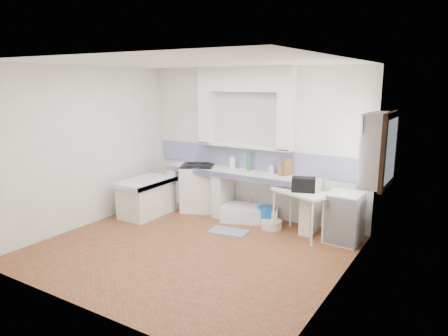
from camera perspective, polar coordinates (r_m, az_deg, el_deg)
The scene contains 36 objects.
floor at distance 6.51m, azimuth -4.71°, elevation -11.09°, with size 4.50×4.50×0.00m, color brown.
ceiling at distance 6.00m, azimuth -5.18°, elevation 14.35°, with size 4.50×4.50×0.00m, color white.
wall_back at distance 7.77m, azimuth 3.88°, elevation 3.47°, with size 4.50×4.50×0.00m, color white.
wall_front at distance 4.69m, azimuth -19.64°, elevation -2.89°, with size 4.50×4.50×0.00m, color white.
wall_left at distance 7.64m, azimuth -18.64°, elevation 2.71°, with size 4.50×4.50×0.00m, color white.
wall_right at distance 5.12m, azimuth 15.78°, elevation -1.44°, with size 4.50×4.50×0.00m, color white.
alcove_mass at distance 7.63m, azimuth 2.88°, elevation 12.17°, with size 1.90×0.25×0.45m, color white.
window_frame at distance 6.19m, azimuth 20.54°, elevation 2.41°, with size 0.35×0.86×1.06m, color #3D2213.
lace_valance at distance 6.17m, azimuth 19.47°, elevation 6.03°, with size 0.01×0.84×0.24m, color white.
counter_slab at distance 7.66m, azimuth 2.11°, elevation -0.75°, with size 3.00×0.60×0.08m, color white.
counter_lip at distance 7.43m, azimuth 1.04°, elevation -1.16°, with size 3.00×0.04×0.10m, color navy.
counter_pier_left at distance 8.53m, azimuth -6.13°, elevation -2.61°, with size 0.20×0.55×0.82m, color white.
counter_pier_mid at distance 7.94m, azimuth -0.11°, elevation -3.62°, with size 0.20×0.55×0.82m, color white.
counter_pier_right at distance 7.22m, azimuth 11.84°, elevation -5.51°, with size 0.20×0.55×0.82m, color white.
peninsula_top at distance 8.00m, azimuth -10.81°, elevation -1.88°, with size 0.70×1.10×0.08m, color white.
peninsula_base at distance 8.09m, azimuth -10.71°, elevation -4.29°, with size 0.60×1.00×0.62m, color white.
peninsula_lip at distance 7.78m, azimuth -9.01°, elevation -2.20°, with size 0.04×1.10×0.10m, color navy.
backsplash at distance 7.81m, azimuth 3.80°, elevation 1.28°, with size 4.27×0.03×0.40m, color navy.
stove at distance 8.25m, azimuth -3.60°, elevation -2.79°, with size 0.63×0.61×0.90m, color white.
sink at distance 7.73m, azimuth 3.59°, elevation -6.31°, with size 1.04×0.56×0.25m, color white.
side_table at distance 6.99m, azimuth 10.53°, elevation -6.20°, with size 0.93×0.52×0.04m, color white.
fridge at distance 6.90m, azimuth 16.25°, elevation -6.57°, with size 0.53×0.53×0.82m, color white.
bucket_red at distance 7.85m, azimuth 2.49°, elevation -5.92°, with size 0.29×0.29×0.27m, color #C5462B.
bucket_orange at distance 7.65m, azimuth 3.04°, elevation -6.50°, with size 0.27×0.27×0.25m, color orange.
bucket_blue at distance 7.56m, azimuth 5.91°, elevation -6.52°, with size 0.34×0.34×0.32m, color blue.
basin_white at distance 7.37m, azimuth 6.56°, elevation -7.73°, with size 0.37×0.37×0.14m, color white.
water_bottle_a at distance 7.89m, azimuth 3.73°, elevation -5.71°, with size 0.08×0.08×0.31m, color silver.
water_bottle_b at distance 7.85m, azimuth 4.49°, elevation -5.98°, with size 0.07×0.07×0.26m, color silver.
black_bag at distance 6.81m, azimuth 10.92°, elevation -2.26°, with size 0.38×0.21×0.24m, color black.
green_bottle_a at distance 7.69m, azimuth 3.47°, elevation 0.84°, with size 0.07×0.07×0.33m, color #2C7443.
green_bottle_b at distance 7.70m, azimuth 3.40°, elevation 0.73°, with size 0.07×0.07×0.30m, color #2C7443.
knife_block at distance 7.36m, azimuth 7.94°, elevation -0.23°, with size 0.11×0.09×0.21m, color olive.
cutting_board at distance 7.36m, azimuth 8.84°, elevation 0.17°, with size 0.02×0.23×0.32m, color olive.
paper_towel at distance 7.87m, azimuth 1.19°, elevation 0.72°, with size 0.11×0.11×0.22m, color white.
soap_bottle at distance 7.50m, azimuth 6.59°, elevation -0.01°, with size 0.09×0.09×0.20m, color white.
rug at distance 7.19m, azimuth 0.66°, elevation -8.71°, with size 0.65×0.37×0.01m, color navy.
Camera 1 is at (3.58, -4.81, 2.55)m, focal length 33.14 mm.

